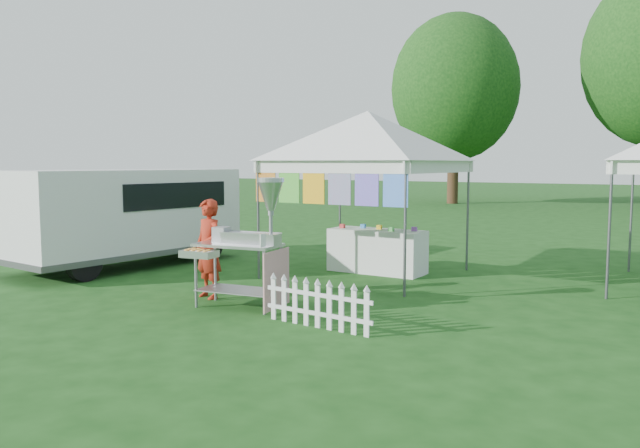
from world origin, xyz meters
The scene contains 8 objects.
ground centered at (0.00, 0.00, 0.00)m, with size 120.00×120.00×0.00m, color #164112.
canopy_main centered at (0.00, 3.49, 2.99)m, with size 4.24×4.24×3.45m.
tree_left centered at (-6.00, 24.00, 5.83)m, with size 6.40×6.40×9.53m.
donut_cart centered at (-0.09, 0.19, 1.09)m, with size 1.35×1.09×1.85m.
vendor centered at (-1.07, 0.41, 0.76)m, with size 0.55×0.36×1.51m, color #A52514.
cargo_van centered at (-4.51, 1.88, 1.04)m, with size 2.20×4.76×1.93m.
picket_fence centered at (1.28, -0.18, 0.29)m, with size 1.62×0.13×0.56m.
display_table centered at (0.06, 3.80, 0.40)m, with size 1.80×0.70×0.81m, color white.
Camera 1 is at (5.40, -6.61, 2.05)m, focal length 35.00 mm.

